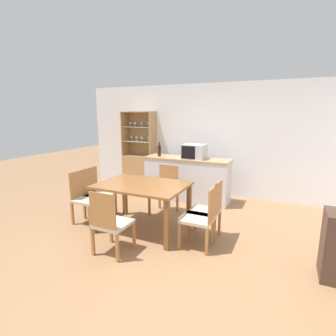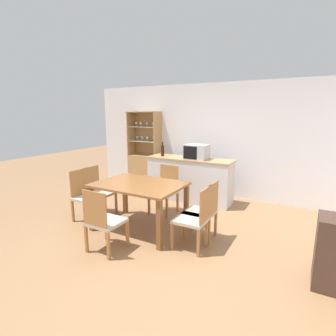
% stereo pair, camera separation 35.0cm
% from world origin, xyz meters
% --- Properties ---
extents(ground_plane, '(18.00, 18.00, 0.00)m').
position_xyz_m(ground_plane, '(0.00, 0.00, 0.00)').
color(ground_plane, '#936B47').
extents(wall_back, '(6.80, 0.06, 2.55)m').
position_xyz_m(wall_back, '(0.00, 2.63, 1.27)').
color(wall_back, silver).
rests_on(wall_back, ground_plane).
extents(kitchen_counter, '(1.87, 0.55, 0.94)m').
position_xyz_m(kitchen_counter, '(-0.46, 1.94, 0.47)').
color(kitchen_counter, silver).
rests_on(kitchen_counter, ground_plane).
extents(display_cabinet, '(0.82, 0.39, 1.92)m').
position_xyz_m(display_cabinet, '(-1.95, 2.42, 0.56)').
color(display_cabinet, tan).
rests_on(display_cabinet, ground_plane).
extents(dining_table, '(1.41, 1.00, 0.78)m').
position_xyz_m(dining_table, '(-0.57, 0.20, 0.67)').
color(dining_table, brown).
rests_on(dining_table, ground_plane).
extents(dining_chair_side_right_near, '(0.44, 0.44, 0.91)m').
position_xyz_m(dining_chair_side_right_near, '(0.47, 0.05, 0.45)').
color(dining_chair_side_right_near, '#C1B299').
rests_on(dining_chair_side_right_near, ground_plane).
extents(dining_chair_head_near, '(0.44, 0.44, 0.91)m').
position_xyz_m(dining_chair_head_near, '(-0.57, -0.64, 0.45)').
color(dining_chair_head_near, '#C1B299').
rests_on(dining_chair_head_near, ground_plane).
extents(dining_chair_side_right_far, '(0.44, 0.44, 0.91)m').
position_xyz_m(dining_chair_side_right_far, '(0.47, 0.35, 0.45)').
color(dining_chair_side_right_far, '#C1B299').
rests_on(dining_chair_side_right_far, ground_plane).
extents(dining_chair_side_left_far, '(0.45, 0.45, 0.91)m').
position_xyz_m(dining_chair_side_left_far, '(-1.62, 0.35, 0.45)').
color(dining_chair_side_left_far, '#C1B299').
rests_on(dining_chair_side_left_far, ground_plane).
extents(dining_chair_side_left_near, '(0.45, 0.45, 0.91)m').
position_xyz_m(dining_chair_side_left_near, '(-1.62, 0.05, 0.45)').
color(dining_chair_side_left_near, '#C1B299').
rests_on(dining_chair_side_left_near, ground_plane).
extents(dining_chair_head_far, '(0.45, 0.45, 0.91)m').
position_xyz_m(dining_chair_head_far, '(-0.57, 1.04, 0.45)').
color(dining_chair_head_far, '#C1B299').
rests_on(dining_chair_head_far, ground_plane).
extents(microwave, '(0.47, 0.40, 0.30)m').
position_xyz_m(microwave, '(-0.30, 1.91, 1.09)').
color(microwave, '#B7BABF').
rests_on(microwave, kitchen_counter).
extents(wine_bottle, '(0.07, 0.07, 0.32)m').
position_xyz_m(wine_bottle, '(-1.11, 1.88, 1.07)').
color(wine_bottle, black).
rests_on(wine_bottle, kitchen_counter).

